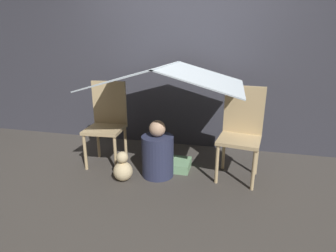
{
  "coord_description": "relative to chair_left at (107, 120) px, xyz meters",
  "views": [
    {
      "loc": [
        0.65,
        -2.44,
        1.39
      ],
      "look_at": [
        0.0,
        0.21,
        0.54
      ],
      "focal_mm": 28.0,
      "sensor_mm": 36.0,
      "label": 1
    }
  ],
  "objects": [
    {
      "name": "plush_toy",
      "position": [
        0.36,
        -0.41,
        -0.39
      ],
      "size": [
        0.21,
        0.21,
        0.33
      ],
      "color": "beige",
      "rests_on": "ground_plane"
    },
    {
      "name": "sheet_canopy",
      "position": [
        0.77,
        -0.08,
        0.56
      ],
      "size": [
        1.52,
        1.17,
        0.22
      ],
      "color": "silver"
    },
    {
      "name": "chair_right",
      "position": [
        1.54,
        -0.0,
        0.0
      ],
      "size": [
        0.48,
        0.48,
        0.98
      ],
      "rotation": [
        0.0,
        0.0,
        -0.15
      ],
      "color": "#D1B27F",
      "rests_on": "ground_plane"
    },
    {
      "name": "floor_cushion",
      "position": [
        0.82,
        -0.01,
        -0.48
      ],
      "size": [
        0.38,
        0.3,
        0.1
      ],
      "color": "#7FB27F",
      "rests_on": "ground_plane"
    },
    {
      "name": "chair_left",
      "position": [
        0.0,
        0.0,
        0.0
      ],
      "size": [
        0.45,
        0.45,
        0.98
      ],
      "rotation": [
        0.0,
        0.0,
        0.08
      ],
      "color": "#D1B27F",
      "rests_on": "ground_plane"
    },
    {
      "name": "person_front",
      "position": [
        0.68,
        -0.21,
        -0.27
      ],
      "size": [
        0.35,
        0.35,
        0.63
      ],
      "color": "#2D3351",
      "rests_on": "ground_plane"
    },
    {
      "name": "wall_back",
      "position": [
        0.77,
        0.8,
        0.72
      ],
      "size": [
        7.0,
        0.05,
        2.5
      ],
      "color": "#3D3D47",
      "rests_on": "ground_plane"
    },
    {
      "name": "ground_plane",
      "position": [
        0.77,
        -0.3,
        -0.53
      ],
      "size": [
        8.8,
        8.8,
        0.0
      ],
      "primitive_type": "plane",
      "color": "#47423D"
    }
  ]
}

